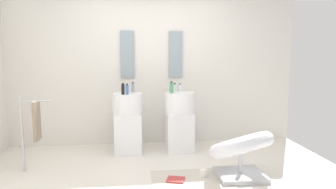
# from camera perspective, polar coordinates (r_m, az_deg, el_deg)

# --- Properties ---
(ground_plane) EXTENTS (4.80, 3.60, 0.04)m
(ground_plane) POSITION_cam_1_polar(r_m,az_deg,el_deg) (3.83, -1.34, -15.65)
(ground_plane) COLOR silver
(rear_partition) EXTENTS (4.80, 0.10, 2.60)m
(rear_partition) POSITION_cam_1_polar(r_m,az_deg,el_deg) (5.18, -3.05, 5.35)
(rear_partition) COLOR silver
(rear_partition) RESTS_ON ground_plane
(pedestal_sink_left) EXTENTS (0.45, 0.45, 1.00)m
(pedestal_sink_left) POSITION_cam_1_polar(r_m,az_deg,el_deg) (4.73, -7.37, -4.95)
(pedestal_sink_left) COLOR white
(pedestal_sink_left) RESTS_ON ground_plane
(pedestal_sink_right) EXTENTS (0.45, 0.45, 1.00)m
(pedestal_sink_right) POSITION_cam_1_polar(r_m,az_deg,el_deg) (4.78, 2.14, -4.76)
(pedestal_sink_right) COLOR white
(pedestal_sink_right) RESTS_ON ground_plane
(vanity_mirror_left) EXTENTS (0.22, 0.03, 0.75)m
(vanity_mirror_left) POSITION_cam_1_polar(r_m,az_deg,el_deg) (5.09, -7.48, 7.30)
(vanity_mirror_left) COLOR #8C9EA8
(vanity_mirror_right) EXTENTS (0.22, 0.03, 0.75)m
(vanity_mirror_right) POSITION_cam_1_polar(r_m,az_deg,el_deg) (5.14, 1.40, 7.35)
(vanity_mirror_right) COLOR #8C9EA8
(lounge_chair) EXTENTS (1.07, 1.07, 0.65)m
(lounge_chair) POSITION_cam_1_polar(r_m,az_deg,el_deg) (3.87, 13.22, -9.80)
(lounge_chair) COLOR #B7BABF
(lounge_chair) RESTS_ON ground_plane
(towel_rack) EXTENTS (0.37, 0.22, 0.95)m
(towel_rack) POSITION_cam_1_polar(r_m,az_deg,el_deg) (4.26, -23.32, -4.75)
(towel_rack) COLOR #B7BABF
(towel_rack) RESTS_ON ground_plane
(area_rug) EXTENTS (0.93, 0.71, 0.01)m
(area_rug) POSITION_cam_1_polar(r_m,az_deg,el_deg) (3.80, 4.38, -15.49)
(area_rug) COLOR beige
(area_rug) RESTS_ON ground_plane
(magazine_red) EXTENTS (0.24, 0.23, 0.02)m
(magazine_red) POSITION_cam_1_polar(r_m,az_deg,el_deg) (3.78, 1.41, -15.34)
(magazine_red) COLOR #B73838
(magazine_red) RESTS_ON area_rug
(coffee_mug) EXTENTS (0.09, 0.09, 0.09)m
(coffee_mug) POSITION_cam_1_polar(r_m,az_deg,el_deg) (3.89, 6.55, -14.14)
(coffee_mug) COLOR white
(coffee_mug) RESTS_ON area_rug
(soap_bottle_blue) EXTENTS (0.05, 0.05, 0.16)m
(soap_bottle_blue) POSITION_cam_1_polar(r_m,az_deg,el_deg) (4.54, -7.50, 0.93)
(soap_bottle_blue) COLOR #4C72B7
(soap_bottle_blue) RESTS_ON pedestal_sink_left
(soap_bottle_clear) EXTENTS (0.05, 0.05, 0.14)m
(soap_bottle_clear) POSITION_cam_1_polar(r_m,az_deg,el_deg) (4.82, 1.26, 1.25)
(soap_bottle_clear) COLOR silver
(soap_bottle_clear) RESTS_ON pedestal_sink_right
(soap_bottle_grey) EXTENTS (0.05, 0.05, 0.16)m
(soap_bottle_grey) POSITION_cam_1_polar(r_m,az_deg,el_deg) (4.78, -6.46, 1.27)
(soap_bottle_grey) COLOR #99999E
(soap_bottle_grey) RESTS_ON pedestal_sink_left
(soap_bottle_green) EXTENTS (0.06, 0.06, 0.17)m
(soap_bottle_green) POSITION_cam_1_polar(r_m,az_deg,el_deg) (4.64, 0.65, 1.25)
(soap_bottle_green) COLOR #59996B
(soap_bottle_green) RESTS_ON pedestal_sink_right
(soap_bottle_black) EXTENTS (0.05, 0.05, 0.17)m
(soap_bottle_black) POSITION_cam_1_polar(r_m,az_deg,el_deg) (4.52, -8.27, 0.97)
(soap_bottle_black) COLOR black
(soap_bottle_black) RESTS_ON pedestal_sink_left
(soap_bottle_white) EXTENTS (0.04, 0.04, 0.13)m
(soap_bottle_white) POSITION_cam_1_polar(r_m,az_deg,el_deg) (4.82, 2.23, 1.21)
(soap_bottle_white) COLOR white
(soap_bottle_white) RESTS_ON pedestal_sink_right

